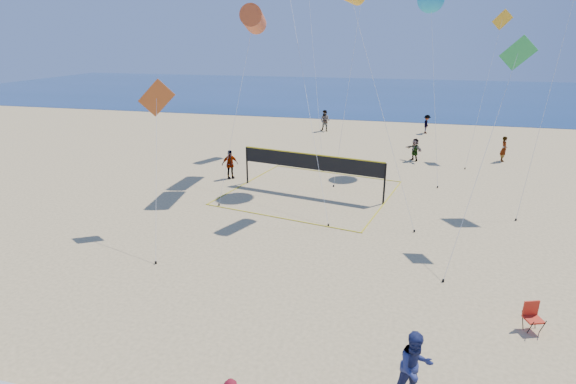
# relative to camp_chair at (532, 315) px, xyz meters

# --- Properties ---
(ground) EXTENTS (120.00, 120.00, 0.00)m
(ground) POSITION_rel_camp_chair_xyz_m (-5.83, -3.12, -0.49)
(ground) COLOR #DAB97B
(ground) RESTS_ON ground
(ocean) EXTENTS (140.00, 50.00, 0.03)m
(ocean) POSITION_rel_camp_chair_xyz_m (-5.83, 58.88, -0.48)
(ocean) COLOR navy
(ocean) RESTS_ON ground
(bystander_a) EXTENTS (1.11, 1.03, 1.84)m
(bystander_a) POSITION_rel_camp_chair_xyz_m (-3.44, -3.63, 0.43)
(bystander_a) COLOR navy
(bystander_a) RESTS_ON ground
(far_person_0) EXTENTS (1.05, 1.01, 1.76)m
(far_person_0) POSITION_rel_camp_chair_xyz_m (-13.88, 11.98, 0.39)
(far_person_0) COLOR gray
(far_person_0) RESTS_ON ground
(far_person_1) EXTENTS (1.33, 1.37, 1.56)m
(far_person_1) POSITION_rel_camp_chair_xyz_m (-2.92, 18.91, 0.29)
(far_person_1) COLOR gray
(far_person_1) RESTS_ON ground
(far_person_2) EXTENTS (0.44, 0.65, 1.74)m
(far_person_2) POSITION_rel_camp_chair_xyz_m (3.02, 20.18, 0.38)
(far_person_2) COLOR gray
(far_person_2) RESTS_ON ground
(far_person_3) EXTENTS (1.08, 0.93, 1.92)m
(far_person_3) POSITION_rel_camp_chair_xyz_m (-10.61, 27.60, 0.47)
(far_person_3) COLOR gray
(far_person_3) RESTS_ON ground
(far_person_4) EXTENTS (0.78, 1.15, 1.65)m
(far_person_4) POSITION_rel_camp_chair_xyz_m (-1.67, 28.80, 0.33)
(far_person_4) COLOR gray
(far_person_4) RESTS_ON ground
(camp_chair) EXTENTS (0.59, 0.69, 0.98)m
(camp_chair) POSITION_rel_camp_chair_xyz_m (0.00, 0.00, 0.00)
(camp_chair) COLOR red
(camp_chair) RESTS_ON ground
(volleyball_net) EXTENTS (9.79, 9.67, 2.22)m
(volleyball_net) POSITION_rel_camp_chair_xyz_m (-8.61, 10.53, 1.01)
(volleyball_net) COLOR black
(volleyball_net) RESTS_ON ground
(kite_0) EXTENTS (1.66, 5.64, 9.77)m
(kite_0) POSITION_rel_camp_chair_xyz_m (-12.04, 11.58, 8.53)
(kite_0) COLOR #C44F24
(kite_0) RESTS_ON ground
(kite_3) EXTENTS (2.37, 4.05, 6.53)m
(kite_3) POSITION_rel_camp_chair_xyz_m (-14.22, 4.70, 4.96)
(kite_3) COLOR #BA531F
(kite_3) RESTS_ON ground
(kite_4) EXTENTS (3.03, 5.37, 8.25)m
(kite_4) POSITION_rel_camp_chair_xyz_m (-0.08, 6.88, 6.52)
(kite_4) COLOR green
(kite_4) RESTS_ON ground
(kite_9) EXTENTS (2.50, 5.37, 9.95)m
(kite_9) POSITION_rel_camp_chair_xyz_m (1.99, 22.06, 8.05)
(kite_9) COLOR gold
(kite_9) RESTS_ON ground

